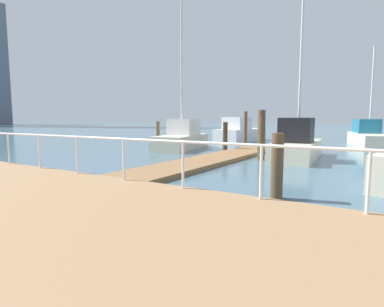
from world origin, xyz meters
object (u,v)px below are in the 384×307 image
(moored_boat_0, at_px, (182,137))
(moored_boat_2, at_px, (240,132))
(moored_boat_3, at_px, (368,136))
(moored_boat_1, at_px, (297,144))

(moored_boat_0, distance_m, moored_boat_2, 8.73)
(moored_boat_0, height_order, moored_boat_3, moored_boat_0)
(moored_boat_0, distance_m, moored_boat_3, 13.33)
(moored_boat_1, xyz_separation_m, moored_boat_2, (10.00, 7.19, 0.05))
(moored_boat_1, bearing_deg, moored_boat_0, 80.47)
(moored_boat_1, xyz_separation_m, moored_boat_3, (9.84, -2.64, 0.02))
(moored_boat_2, xyz_separation_m, moored_boat_3, (-0.16, -9.83, -0.03))
(moored_boat_0, height_order, moored_boat_2, moored_boat_0)
(moored_boat_2, relative_size, moored_boat_3, 0.88)
(moored_boat_2, bearing_deg, moored_boat_1, -144.27)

